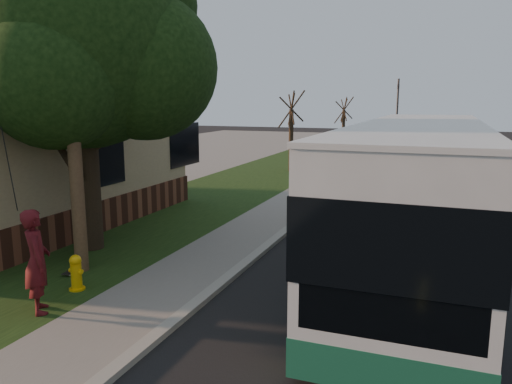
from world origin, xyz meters
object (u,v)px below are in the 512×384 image
bare_tree_far (343,125)px  traffic_signal (397,108)px  utility_pole (68,63)px  skateboarder (37,261)px  leafy_tree (86,46)px  fire_hydrant (76,273)px  transit_bus (418,190)px  bare_tree_near (291,132)px  skateboard_main (76,269)px  distant_car (427,149)px

bare_tree_far → traffic_signal: size_ratio=0.73×
utility_pole → traffic_signal: (3.81, 33.01, -1.47)m
skateboarder → leafy_tree: bearing=-22.5°
fire_hydrant → transit_bus: 7.82m
skateboarder → transit_bus: bearing=-95.1°
utility_pole → bare_tree_near: utility_pole is taller
bare_tree_far → skateboard_main: size_ratio=5.21×
traffic_signal → transit_bus: size_ratio=0.44×
skateboard_main → bare_tree_far: bearing=89.3°
traffic_signal → distant_car: traffic_signal is taller
bare_tree_near → utility_pole: bearing=-89.3°
traffic_signal → distant_car: bearing=-73.5°
traffic_signal → skateboard_main: size_ratio=7.11×
utility_pole → distant_car: 25.03m
skateboarder → distant_car: skateboarder is taller
utility_pole → skateboarder: size_ratio=4.73×
bare_tree_far → transit_bus: (6.71, -25.59, -0.21)m
bare_tree_near → distant_car: bearing=45.7°
leafy_tree → traffic_signal: size_ratio=1.42×
bare_tree_near → skateboard_main: size_ratio=5.57×
skateboard_main → skateboarder: bearing=-66.0°
skateboarder → skateboard_main: 2.31m
bare_tree_far → transit_bus: bearing=-75.3°
skateboard_main → fire_hydrant: bearing=-48.2°
fire_hydrant → skateboard_main: size_ratio=0.96×
bare_tree_near → bare_tree_far: bearing=87.6°
leafy_tree → distant_car: leafy_tree is taller
transit_bus → skateboard_main: transit_bus is taller
skateboard_main → utility_pole: bearing=67.1°
traffic_signal → transit_bus: traffic_signal is taller
bare_tree_near → skateboarder: 19.15m
fire_hydrant → traffic_signal: size_ratio=0.13×
utility_pole → bare_tree_near: size_ratio=2.11×
utility_pole → traffic_signal: utility_pole is taller
leafy_tree → skateboarder: (1.67, -3.74, -4.14)m
bare_tree_far → skateboard_main: 29.21m
utility_pole → bare_tree_far: bearing=89.4°
leafy_tree → skateboard_main: size_ratio=10.09×
transit_bus → skateboard_main: bearing=-153.3°
leafy_tree → skateboarder: 5.82m
transit_bus → bare_tree_near: bearing=117.9°
bare_tree_near → skateboard_main: bare_tree_near is taller
skateboarder → distant_car: 26.58m
utility_pole → fire_hydrant: bearing=-54.6°
skateboard_main → distant_car: bearing=74.7°
skateboard_main → distant_car: 24.91m
fire_hydrant → bare_tree_far: bearing=90.8°
traffic_signal → skateboarder: traffic_signal is taller
skateboard_main → transit_bus: bearing=26.7°
bare_tree_near → bare_tree_far: bare_tree_near is taller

